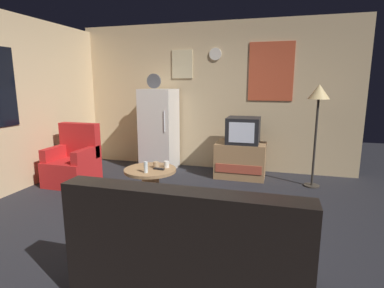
{
  "coord_description": "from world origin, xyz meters",
  "views": [
    {
      "loc": [
        1.23,
        -3.23,
        1.61
      ],
      "look_at": [
        0.06,
        0.9,
        0.75
      ],
      "focal_mm": 28.69,
      "sensor_mm": 36.0,
      "label": 1
    }
  ],
  "objects_px": {
    "tv_stand": "(240,160)",
    "standing_lamp": "(318,100)",
    "mug_ceramic_tan": "(156,165)",
    "mug_ceramic_white": "(166,164)",
    "remote_control": "(159,169)",
    "crt_tv": "(243,130)",
    "couch": "(191,256)",
    "wine_glass": "(146,167)",
    "fridge": "(159,130)",
    "armchair": "(74,163)",
    "coffee_table": "(151,184)"
  },
  "relations": [
    {
      "from": "mug_ceramic_tan",
      "to": "tv_stand",
      "type": "bearing_deg",
      "value": 52.71
    },
    {
      "from": "standing_lamp",
      "to": "tv_stand",
      "type": "bearing_deg",
      "value": 171.2
    },
    {
      "from": "remote_control",
      "to": "mug_ceramic_tan",
      "type": "bearing_deg",
      "value": 141.8
    },
    {
      "from": "armchair",
      "to": "couch",
      "type": "height_order",
      "value": "armchair"
    },
    {
      "from": "standing_lamp",
      "to": "armchair",
      "type": "distance_m",
      "value": 3.95
    },
    {
      "from": "wine_glass",
      "to": "armchair",
      "type": "distance_m",
      "value": 1.6
    },
    {
      "from": "mug_ceramic_tan",
      "to": "armchair",
      "type": "bearing_deg",
      "value": 170.34
    },
    {
      "from": "coffee_table",
      "to": "remote_control",
      "type": "xyz_separation_m",
      "value": [
        0.13,
        -0.0,
        0.23
      ]
    },
    {
      "from": "standing_lamp",
      "to": "coffee_table",
      "type": "relative_size",
      "value": 2.21
    },
    {
      "from": "wine_glass",
      "to": "mug_ceramic_tan",
      "type": "bearing_deg",
      "value": 79.99
    },
    {
      "from": "coffee_table",
      "to": "mug_ceramic_tan",
      "type": "distance_m",
      "value": 0.28
    },
    {
      "from": "crt_tv",
      "to": "mug_ceramic_white",
      "type": "height_order",
      "value": "crt_tv"
    },
    {
      "from": "coffee_table",
      "to": "crt_tv",
      "type": "bearing_deg",
      "value": 51.36
    },
    {
      "from": "coffee_table",
      "to": "couch",
      "type": "distance_m",
      "value": 2.05
    },
    {
      "from": "armchair",
      "to": "couch",
      "type": "relative_size",
      "value": 0.56
    },
    {
      "from": "armchair",
      "to": "tv_stand",
      "type": "bearing_deg",
      "value": 22.57
    },
    {
      "from": "tv_stand",
      "to": "mug_ceramic_white",
      "type": "height_order",
      "value": "tv_stand"
    },
    {
      "from": "mug_ceramic_white",
      "to": "crt_tv",
      "type": "bearing_deg",
      "value": 54.03
    },
    {
      "from": "standing_lamp",
      "to": "couch",
      "type": "distance_m",
      "value": 3.33
    },
    {
      "from": "remote_control",
      "to": "couch",
      "type": "bearing_deg",
      "value": -56.96
    },
    {
      "from": "mug_ceramic_white",
      "to": "mug_ceramic_tan",
      "type": "relative_size",
      "value": 1.0
    },
    {
      "from": "mug_ceramic_white",
      "to": "coffee_table",
      "type": "bearing_deg",
      "value": -146.99
    },
    {
      "from": "standing_lamp",
      "to": "mug_ceramic_tan",
      "type": "relative_size",
      "value": 17.67
    },
    {
      "from": "crt_tv",
      "to": "armchair",
      "type": "bearing_deg",
      "value": -157.71
    },
    {
      "from": "mug_ceramic_tan",
      "to": "remote_control",
      "type": "bearing_deg",
      "value": -42.39
    },
    {
      "from": "crt_tv",
      "to": "couch",
      "type": "xyz_separation_m",
      "value": [
        -0.02,
        -3.12,
        -0.51
      ]
    },
    {
      "from": "fridge",
      "to": "wine_glass",
      "type": "distance_m",
      "value": 1.76
    },
    {
      "from": "mug_ceramic_tan",
      "to": "remote_control",
      "type": "height_order",
      "value": "mug_ceramic_tan"
    },
    {
      "from": "armchair",
      "to": "coffee_table",
      "type": "bearing_deg",
      "value": -12.25
    },
    {
      "from": "wine_glass",
      "to": "couch",
      "type": "relative_size",
      "value": 0.09
    },
    {
      "from": "standing_lamp",
      "to": "mug_ceramic_white",
      "type": "xyz_separation_m",
      "value": [
        -2.04,
        -1.08,
        -0.87
      ]
    },
    {
      "from": "standing_lamp",
      "to": "mug_ceramic_tan",
      "type": "xyz_separation_m",
      "value": [
        -2.17,
        -1.15,
        -0.87
      ]
    },
    {
      "from": "crt_tv",
      "to": "couch",
      "type": "distance_m",
      "value": 3.16
    },
    {
      "from": "crt_tv",
      "to": "fridge",
      "type": "bearing_deg",
      "value": 176.0
    },
    {
      "from": "tv_stand",
      "to": "standing_lamp",
      "type": "relative_size",
      "value": 0.53
    },
    {
      "from": "standing_lamp",
      "to": "couch",
      "type": "height_order",
      "value": "standing_lamp"
    },
    {
      "from": "mug_ceramic_white",
      "to": "tv_stand",
      "type": "bearing_deg",
      "value": 55.05
    },
    {
      "from": "crt_tv",
      "to": "wine_glass",
      "type": "height_order",
      "value": "crt_tv"
    },
    {
      "from": "mug_ceramic_tan",
      "to": "mug_ceramic_white",
      "type": "bearing_deg",
      "value": 27.28
    },
    {
      "from": "coffee_table",
      "to": "armchair",
      "type": "distance_m",
      "value": 1.52
    },
    {
      "from": "standing_lamp",
      "to": "wine_glass",
      "type": "height_order",
      "value": "standing_lamp"
    },
    {
      "from": "crt_tv",
      "to": "standing_lamp",
      "type": "relative_size",
      "value": 0.34
    },
    {
      "from": "mug_ceramic_white",
      "to": "couch",
      "type": "distance_m",
      "value": 2.08
    },
    {
      "from": "fridge",
      "to": "remote_control",
      "type": "relative_size",
      "value": 11.8
    },
    {
      "from": "mug_ceramic_white",
      "to": "couch",
      "type": "relative_size",
      "value": 0.05
    },
    {
      "from": "tv_stand",
      "to": "wine_glass",
      "type": "relative_size",
      "value": 5.6
    },
    {
      "from": "crt_tv",
      "to": "tv_stand",
      "type": "bearing_deg",
      "value": 178.35
    },
    {
      "from": "coffee_table",
      "to": "remote_control",
      "type": "bearing_deg",
      "value": -1.94
    },
    {
      "from": "mug_ceramic_white",
      "to": "fridge",
      "type": "bearing_deg",
      "value": 115.55
    },
    {
      "from": "standing_lamp",
      "to": "remote_control",
      "type": "distance_m",
      "value": 2.59
    }
  ]
}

